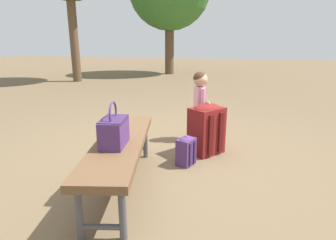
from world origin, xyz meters
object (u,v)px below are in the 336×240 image
object	(u,v)px
handbag	(114,131)
backpack_small	(186,150)
park_bench	(120,146)
child_standing	(200,95)
backpack_large	(206,127)

from	to	relation	value
handbag	backpack_small	xyz separation A→B (m)	(0.76, -0.44, -0.41)
park_bench	backpack_small	size ratio (longest dim) A/B	4.99
child_standing	park_bench	bearing A→B (deg)	162.81
handbag	backpack_large	bearing A→B (deg)	-27.64
park_bench	backpack_large	bearing A→B (deg)	-30.69
child_standing	backpack_large	bearing A→B (deg)	-160.66
park_bench	handbag	xyz separation A→B (m)	(-0.12, -0.01, 0.18)
park_bench	handbag	size ratio (longest dim) A/B	4.48
park_bench	backpack_small	xyz separation A→B (m)	(0.64, -0.45, -0.23)
park_bench	child_standing	size ratio (longest dim) A/B	1.82
handbag	backpack_large	xyz separation A→B (m)	(1.15, -0.60, -0.26)
park_bench	backpack_small	distance (m)	0.81
handbag	backpack_large	world-z (taller)	handbag
backpack_small	handbag	bearing A→B (deg)	149.70
child_standing	backpack_small	size ratio (longest dim) A/B	2.74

